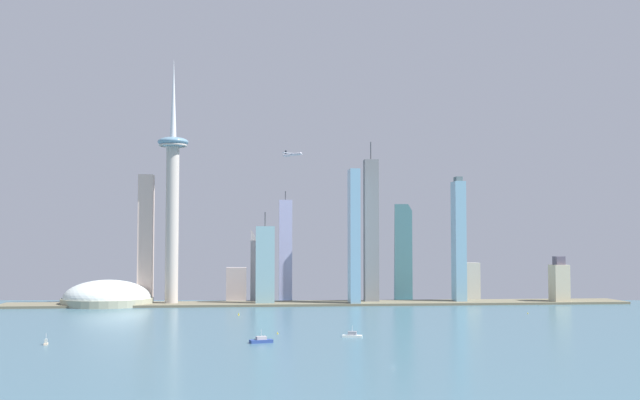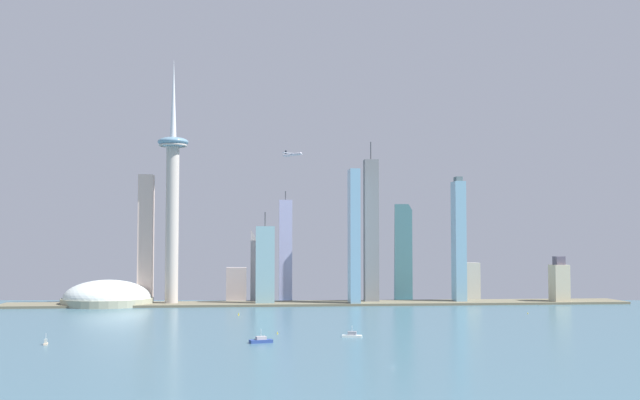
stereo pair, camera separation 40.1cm
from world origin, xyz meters
name	(u,v)px [view 2 (the right image)]	position (x,y,z in m)	size (l,w,h in m)	color
ground_plane	(393,366)	(0.00, 0.00, 0.00)	(6000.00, 6000.00, 0.00)	#3E6374
waterfront_pier	(320,303)	(0.00, 470.38, 1.35)	(748.30, 62.43, 2.70)	#67614C
observation_tower	(172,192)	(-176.86, 475.02, 135.22)	(36.79, 36.79, 296.58)	#B7ACA2
stadium_dome	(107,299)	(-252.05, 479.23, 7.88)	(107.30, 107.30, 43.00)	#9B9C82
skyscraper_0	(286,251)	(-39.07, 520.38, 64.23)	(16.39, 12.86, 139.43)	#A9A9D4
skyscraper_1	(354,237)	(39.64, 456.18, 81.02)	(12.04, 27.47, 162.03)	#7AAAC6
skyscraper_2	(236,285)	(-100.59, 510.02, 21.69)	(24.90, 18.80, 43.37)	#B09F9C
skyscraper_3	(403,251)	(113.15, 527.68, 63.23)	(22.72, 12.53, 130.66)	#437278
skyscraper_4	(265,266)	(-66.16, 462.74, 46.91)	(22.33, 12.41, 110.54)	#87B2BA
skyscraper_5	(469,282)	(195.26, 509.98, 24.34)	(23.88, 21.74, 48.68)	#B2AB9B
skyscraper_6	(258,235)	(-73.87, 549.62, 84.16)	(18.31, 14.58, 172.66)	#A9A2A1
skyscraper_7	(559,282)	(293.96, 459.79, 25.63)	(18.57, 23.53, 57.40)	beige
skyscraper_8	(371,231)	(64.58, 482.24, 88.45)	(17.23, 14.80, 199.09)	slate
skyscraper_9	(146,239)	(-209.82, 492.50, 78.26)	(17.67, 19.81, 156.52)	beige
skyscraper_10	(459,241)	(172.89, 475.44, 75.99)	(13.41, 23.10, 155.69)	#7DACC3
boat_1	(261,340)	(-76.99, 115.03, 1.75)	(17.94, 10.97, 10.34)	navy
boat_2	(46,343)	(-232.14, 118.52, 1.54)	(3.38, 6.79, 8.38)	beige
boat_3	(352,335)	(-5.53, 142.41, 1.64)	(16.00, 7.83, 9.20)	white
channel_buoy_0	(277,333)	(-62.69, 170.36, 0.94)	(1.14, 1.14, 1.88)	yellow
channel_buoy_1	(239,314)	(-95.86, 337.06, 1.36)	(1.53, 1.53, 2.71)	yellow
channel_buoy_2	(528,313)	(203.81, 325.21, 0.86)	(1.18, 1.18, 1.73)	yellow
airplane	(293,154)	(-30.17, 518.05, 186.57)	(27.13, 30.80, 8.37)	silver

